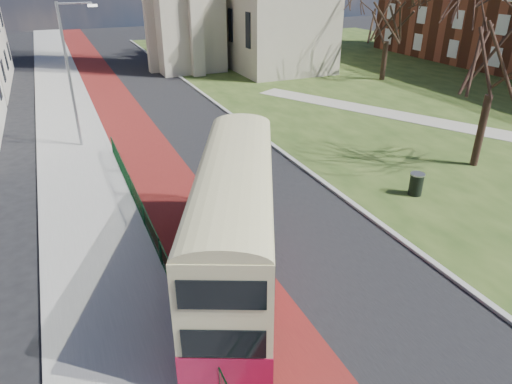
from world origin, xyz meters
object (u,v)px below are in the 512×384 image
bus (236,216)px  litter_bin (416,184)px  winter_tree_near (503,33)px  winter_tree_far (390,9)px  streetlamp (71,69)px

bus → litter_bin: bearing=38.8°
bus → winter_tree_near: (15.54, 4.09, 4.50)m
winter_tree_far → litter_bin: (-14.22, -20.83, -5.75)m
streetlamp → winter_tree_near: 22.61m
bus → streetlamp: bearing=127.8°
winter_tree_near → litter_bin: winter_tree_near is taller
winter_tree_near → winter_tree_far: winter_tree_near is taller
winter_tree_far → bus: bearing=-136.2°
bus → winter_tree_far: size_ratio=1.12×
streetlamp → litter_bin: bearing=-44.1°
winter_tree_far → litter_bin: bearing=-124.3°
winter_tree_near → litter_bin: bearing=-164.0°
bus → winter_tree_far: winter_tree_far is taller
winter_tree_near → streetlamp: bearing=148.6°
streetlamp → winter_tree_far: bearing=15.1°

